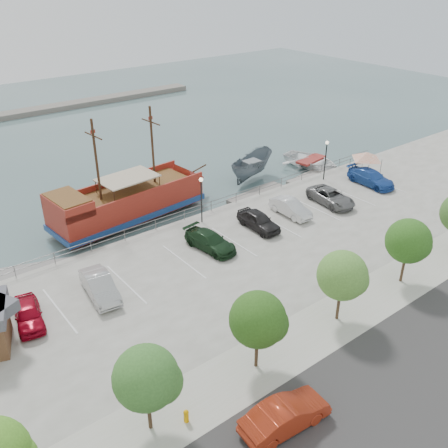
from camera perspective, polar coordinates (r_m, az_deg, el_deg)
ground at (r=40.76m, az=2.85°, el=-4.36°), size 160.00×160.00×0.00m
street at (r=32.33m, az=22.24°, el=-14.56°), size 100.00×8.00×0.04m
sidewalk at (r=34.64m, az=13.83°, el=-9.81°), size 100.00×4.00×0.05m
seawall_railing at (r=45.42m, az=-3.50°, el=1.43°), size 50.00×0.06×1.00m
far_shore at (r=89.86m, az=-15.83°, el=13.16°), size 40.00×3.00×0.80m
pirate_ship at (r=47.87m, az=-9.67°, el=2.87°), size 17.17×6.11×10.72m
patrol_boat at (r=55.63m, az=3.17°, el=6.37°), size 7.43×4.64×2.69m
speedboat at (r=59.83m, az=9.89°, el=6.92°), size 6.03×7.66×1.44m
dock_west at (r=41.85m, az=-22.20°, el=-5.37°), size 8.13×4.71×0.45m
dock_mid at (r=51.99m, az=3.82°, el=3.37°), size 7.17×2.62×0.40m
dock_east at (r=57.08m, az=9.72°, el=5.31°), size 6.41×2.60×0.36m
canopy_tent at (r=55.51m, az=16.06°, el=7.90°), size 3.95×3.95×3.15m
street_sedan at (r=26.64m, az=7.02°, el=-20.88°), size 4.93×2.07×1.59m
fire_hydrant at (r=27.00m, az=-4.34°, el=-21.00°), size 0.28×0.28×0.81m
lamp_post_mid at (r=43.41m, az=-2.61°, el=3.67°), size 0.36×0.36×4.28m
lamp_post_right at (r=53.55m, az=11.59°, el=7.93°), size 0.36×0.36×4.28m
tree_b at (r=24.86m, az=-8.52°, el=-17.09°), size 3.30×3.20×5.00m
tree_c at (r=27.88m, az=4.20°, el=-10.94°), size 3.30×3.20×5.00m
tree_d at (r=32.16m, az=13.61°, el=-5.84°), size 3.30×3.20×5.00m
tree_e at (r=37.28m, az=20.51°, el=-1.94°), size 3.30×3.20×5.00m
parked_car_a at (r=34.78m, az=-21.47°, el=-9.56°), size 2.41×4.37×1.41m
parked_car_b at (r=35.84m, az=-14.02°, el=-6.90°), size 2.21×4.90×1.56m
parked_car_d at (r=40.25m, az=-1.59°, el=-1.97°), size 2.62×5.07×1.41m
parked_car_e at (r=43.36m, az=3.97°, el=0.40°), size 1.95×4.55×1.53m
parked_car_f at (r=46.00m, az=7.62°, el=1.86°), size 1.63×4.43×1.45m
parked_car_g at (r=48.85m, az=12.12°, el=3.06°), size 2.93×5.39×1.43m
parked_car_h at (r=54.16m, az=16.44°, el=5.10°), size 2.46×5.45×1.55m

